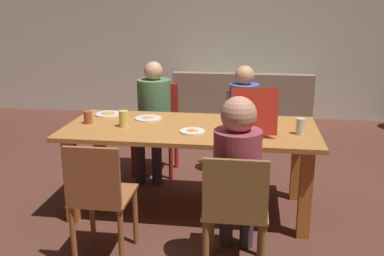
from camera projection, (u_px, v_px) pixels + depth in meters
name	position (u px, v px, depth m)	size (l,w,h in m)	color
ground_plane	(190.00, 209.00, 3.83)	(20.00, 20.00, 0.00)	brown
back_wall	(221.00, 23.00, 6.62)	(7.77, 0.12, 2.88)	silver
dining_table	(190.00, 140.00, 3.65)	(2.09, 0.93, 0.75)	#B47135
chair_0	(243.00, 128.00, 4.50)	(0.39, 0.40, 0.87)	brown
person_0	(243.00, 114.00, 4.31)	(0.30, 0.50, 1.15)	#3D3645
chair_1	(156.00, 124.00, 4.59)	(0.46, 0.39, 0.93)	red
person_1	(153.00, 110.00, 4.41)	(0.34, 0.53, 1.18)	#39354A
chair_2	(235.00, 211.00, 2.75)	(0.41, 0.44, 0.87)	olive
person_2	(237.00, 168.00, 2.82)	(0.30, 0.51, 1.20)	#3A333E
chair_3	(100.00, 197.00, 2.91)	(0.39, 0.41, 0.88)	#9A572F
pizza_box_0	(254.00, 123.00, 3.52)	(0.36, 0.46, 0.37)	#B32117
plate_0	(148.00, 118.00, 3.85)	(0.23, 0.23, 0.03)	white
plate_1	(192.00, 131.00, 3.47)	(0.20, 0.20, 0.03)	white
plate_2	(108.00, 114.00, 4.00)	(0.24, 0.24, 0.03)	white
drinking_glass_0	(300.00, 126.00, 3.39)	(0.07, 0.07, 0.13)	silver
drinking_glass_1	(88.00, 117.00, 3.70)	(0.07, 0.07, 0.11)	#B14B2A
drinking_glass_2	(124.00, 119.00, 3.60)	(0.08, 0.08, 0.14)	#E6CD62
couch	(242.00, 107.00, 6.31)	(1.90, 0.86, 0.82)	gray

